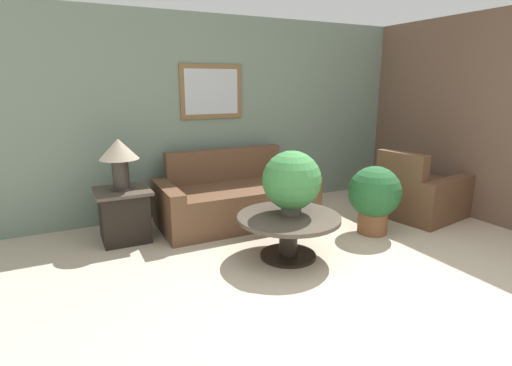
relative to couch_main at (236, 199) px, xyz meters
name	(u,v)px	position (x,y,z in m)	size (l,w,h in m)	color
ground_plane	(386,306)	(0.26, -2.40, -0.29)	(20.00, 20.00, 0.00)	#BCAD93
wall_back	(233,115)	(0.25, 0.63, 1.01)	(7.19, 0.09, 2.60)	slate
wall_right	(460,117)	(2.88, -0.90, 1.01)	(0.06, 5.01, 2.60)	brown
couch_main	(236,199)	(0.00, 0.00, 0.00)	(1.94, 0.96, 0.89)	brown
armchair	(416,194)	(2.27, -0.84, 0.00)	(1.14, 1.17, 0.89)	brown
coffee_table	(289,227)	(0.04, -1.24, 0.03)	(1.04, 1.04, 0.44)	black
side_table	(124,214)	(-1.38, -0.02, 0.01)	(0.59, 0.59, 0.59)	black
table_lamp	(119,155)	(-1.38, -0.02, 0.68)	(0.42, 0.42, 0.56)	#2D2823
potted_plant_on_table	(292,181)	(0.09, -1.20, 0.49)	(0.59, 0.59, 0.65)	#4C4742
potted_plant_floor	(374,196)	(1.28, -1.11, 0.16)	(0.61, 0.61, 0.81)	brown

